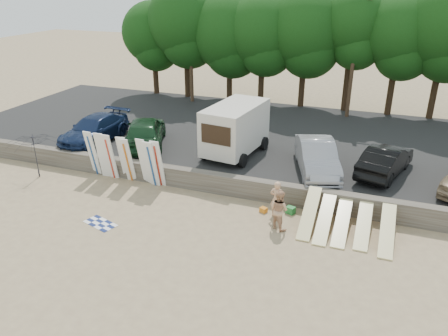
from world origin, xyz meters
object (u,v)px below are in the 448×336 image
at_px(car_0, 94,129).
at_px(car_1, 145,131).
at_px(car_3, 385,160).
at_px(cooler, 291,210).
at_px(beachgoer_a, 277,199).
at_px(car_2, 317,157).
at_px(beach_umbrella, 35,156).
at_px(box_trailer, 235,127).
at_px(beachgoer_b, 279,210).

height_order(car_0, car_1, car_1).
height_order(car_3, cooler, car_3).
distance_m(car_3, beachgoer_a, 6.48).
xyz_separation_m(car_2, car_3, (3.25, 0.88, -0.07)).
relative_size(beachgoer_a, cooler, 4.53).
height_order(car_3, beach_umbrella, beach_umbrella).
bearing_deg(box_trailer, car_1, -166.81).
bearing_deg(cooler, car_0, -172.96).
distance_m(box_trailer, car_0, 8.67).
bearing_deg(beachgoer_b, beachgoer_a, -41.26).
bearing_deg(beachgoer_b, box_trailer, -26.34).
bearing_deg(car_3, car_1, 18.95).
bearing_deg(car_2, beachgoer_a, -123.20).
relative_size(car_3, beachgoer_b, 2.55).
distance_m(car_3, cooler, 5.86).
xyz_separation_m(car_0, car_2, (13.21, 0.11, 0.06)).
bearing_deg(car_2, car_3, -3.09).
bearing_deg(car_3, beachgoer_b, 71.60).
height_order(car_2, beachgoer_a, car_2).
relative_size(box_trailer, beachgoer_a, 2.72).
bearing_deg(car_3, box_trailer, 16.73).
bearing_deg(beachgoer_b, car_1, 0.12).
relative_size(car_0, beachgoer_a, 3.03).
bearing_deg(beachgoer_a, car_3, -128.54).
height_order(box_trailer, car_2, box_trailer).
bearing_deg(car_2, beachgoer_b, -116.83).
bearing_deg(beachgoer_a, car_1, -22.17).
height_order(car_0, beachgoer_a, car_0).
bearing_deg(car_1, car_3, 159.06).
height_order(beachgoer_a, beach_umbrella, beach_umbrella).
distance_m(beachgoer_a, beachgoer_b, 0.96).
bearing_deg(beachgoer_a, car_2, -101.76).
distance_m(car_2, car_3, 3.36).
bearing_deg(car_3, cooler, 65.40).
xyz_separation_m(beachgoer_a, beach_umbrella, (-12.93, -0.32, 0.33)).
distance_m(car_0, car_1, 3.27).
bearing_deg(car_1, beachgoer_b, 127.46).
bearing_deg(beachgoer_a, cooler, -134.15).
distance_m(car_3, beach_umbrella, 17.99).
relative_size(car_1, car_2, 1.06).
bearing_deg(box_trailer, beachgoer_a, -45.77).
distance_m(beachgoer_b, beach_umbrella, 13.27).
bearing_deg(car_1, car_2, 154.85).
bearing_deg(box_trailer, beach_umbrella, -144.00).
bearing_deg(beachgoer_a, beachgoer_b, 112.77).
relative_size(car_2, cooler, 12.95).
distance_m(car_2, cooler, 3.73).
relative_size(car_1, car_3, 1.16).
relative_size(car_3, beach_umbrella, 1.70).
bearing_deg(box_trailer, car_3, 7.70).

